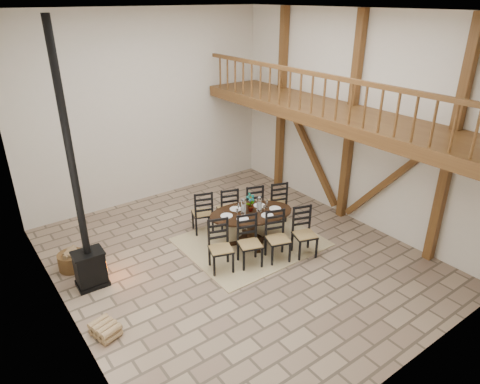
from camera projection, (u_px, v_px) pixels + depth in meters
ground at (236, 257)px, 9.39m from camera, size 8.00×8.00×0.00m
room_shell at (283, 114)px, 8.77m from camera, size 7.02×8.02×5.01m
rug at (251, 242)px, 9.95m from camera, size 3.00×2.50×0.02m
dining_table at (251, 228)px, 9.79m from camera, size 2.91×2.76×1.23m
wood_stove at (84, 235)px, 8.02m from camera, size 0.61×0.48×5.00m
log_basket at (72, 260)px, 8.93m from camera, size 0.55×0.55×0.45m
log_stack at (105, 329)px, 7.19m from camera, size 0.48×0.57×0.25m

